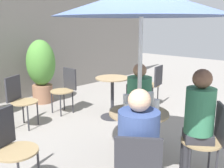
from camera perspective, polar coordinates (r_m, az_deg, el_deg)
The scene contains 17 objects.
cafe_table_near at distance 2.96m, azimuth 5.77°, elevation -10.20°, with size 0.65×0.65×0.74m.
cafe_table_far at distance 4.70m, azimuth 0.07°, elevation -1.50°, with size 0.60×0.60×0.74m.
bistro_chair_1 at distance 3.06m, azimuth 20.70°, elevation -10.36°, with size 0.49×0.49×0.85m.
bistro_chair_2 at distance 3.68m, azimuth 5.85°, elevation -5.54°, with size 0.49×0.49×0.85m.
bistro_chair_3 at distance 4.55m, azimuth -19.57°, elevation -2.62°, with size 0.48×0.49×0.85m.
bistro_chair_4 at distance 2.91m, azimuth -21.55°, elevation -11.73°, with size 0.46×0.48×0.85m.
bistro_chair_5 at distance 5.07m, azimuth -10.03°, elevation -0.46°, with size 0.43×0.43×0.85m.
bistro_chair_6 at distance 5.44m, azimuth 9.05°, elevation 0.50°, with size 0.44×0.46×0.85m.
seated_person_0 at distance 2.32m, azimuth 5.76°, elevation -12.52°, with size 0.45×0.44×1.17m.
seated_person_1 at distance 2.95m, azimuth 18.28°, elevation -6.43°, with size 0.39×0.39×1.23m.
seated_person_2 at distance 3.49m, azimuth 5.91°, elevation -3.39°, with size 0.41×0.40×1.18m.
beer_glass_0 at distance 2.70m, azimuth 3.43°, elevation -5.67°, with size 0.07×0.07×0.15m.
beer_glass_1 at distance 2.77m, azimuth 9.61°, elevation -5.09°, with size 0.06×0.06×0.17m.
beer_glass_2 at distance 2.99m, azimuth 8.39°, elevation -3.50°, with size 0.07×0.07×0.19m.
beer_glass_3 at distance 2.98m, azimuth 3.10°, elevation -3.76°, with size 0.07×0.07×0.16m.
potted_plant_1 at distance 5.77m, azimuth -15.17°, elevation 3.40°, with size 0.60×0.60×1.35m.
umbrella at distance 2.72m, azimuth 6.46°, elevation 17.23°, with size 1.77×1.77×2.03m.
Camera 1 is at (-2.22, -1.53, 1.69)m, focal length 42.00 mm.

